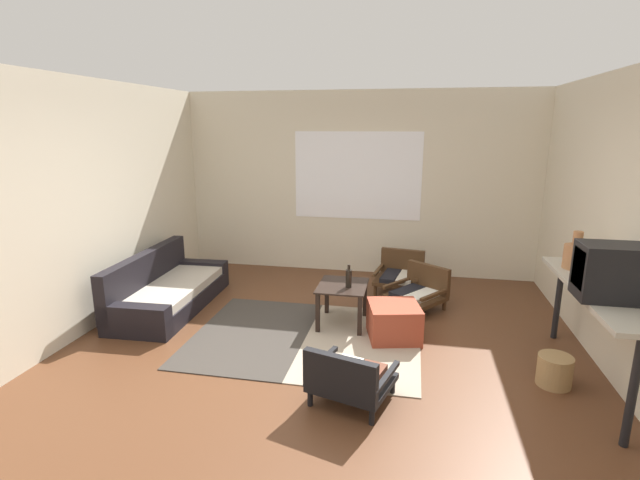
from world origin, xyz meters
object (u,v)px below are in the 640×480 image
coffee_table (342,293)px  armchair_by_window (400,273)px  couch (167,291)px  glass_bottle (349,278)px  clay_vase (576,255)px  wicker_basket (555,371)px  armchair_corner (419,290)px  armchair_striped_foreground (349,378)px  console_shelf (593,298)px  crt_television (612,272)px  ottoman_orange (394,322)px

coffee_table → armchair_by_window: (0.60, 1.26, -0.13)m
couch → glass_bottle: (2.28, -0.15, 0.37)m
coffee_table → clay_vase: (2.26, -0.24, 0.63)m
coffee_table → wicker_basket: (2.00, -0.91, -0.24)m
armchair_by_window → glass_bottle: (-0.52, -1.33, 0.33)m
armchair_corner → armchair_striped_foreground: bearing=-104.2°
armchair_striped_foreground → console_shelf: size_ratio=0.40×
armchair_by_window → clay_vase: bearing=-42.0°
glass_bottle → coffee_table: bearing=139.5°
console_shelf → armchair_corner: bearing=133.6°
crt_television → couch: bearing=165.6°
coffee_table → couch: bearing=177.9°
armchair_striped_foreground → armchair_corner: armchair_corner is taller
armchair_striped_foreground → console_shelf: (1.97, 0.75, 0.55)m
armchair_by_window → wicker_basket: (1.40, -2.17, -0.11)m
ottoman_orange → clay_vase: bearing=0.4°
armchair_striped_foreground → ottoman_orange: size_ratio=1.44×
armchair_striped_foreground → crt_television: (1.97, 0.48, 0.86)m
console_shelf → glass_bottle: (-2.19, 0.72, -0.20)m
armchair_striped_foreground → ottoman_orange: bearing=77.0°
armchair_striped_foreground → wicker_basket: size_ratio=2.58×
couch → console_shelf: bearing=-11.0°
coffee_table → glass_bottle: 0.23m
glass_bottle → clay_vase: bearing=-4.6°
coffee_table → armchair_striped_foreground: 1.58m
armchair_striped_foreground → couch: bearing=146.9°
armchair_by_window → glass_bottle: 1.46m
armchair_by_window → armchair_striped_foreground: 2.82m
armchair_by_window → crt_television: (1.66, -2.33, 0.85)m
couch → ottoman_orange: size_ratio=3.68×
coffee_table → armchair_by_window: bearing=64.7°
crt_television → coffee_table: bearing=154.8°
clay_vase → couch: bearing=175.9°
couch → clay_vase: size_ratio=5.26×
armchair_corner → clay_vase: (1.41, -0.93, 0.77)m
armchair_striped_foreground → console_shelf: 2.18m
couch → coffee_table: size_ratio=3.05×
armchair_corner → crt_television: 2.41m
ottoman_orange → glass_bottle: bearing=159.9°
wicker_basket → console_shelf: bearing=24.5°
armchair_by_window → glass_bottle: glass_bottle is taller
coffee_table → clay_vase: size_ratio=1.72×
couch → coffee_table: (2.21, -0.08, 0.16)m
armchair_striped_foreground → glass_bottle: (-0.21, 1.48, 0.35)m
console_shelf → couch: bearing=169.0°
wicker_basket → glass_bottle: bearing=156.2°
armchair_corner → clay_vase: clay_vase is taller
armchair_by_window → clay_vase: size_ratio=1.89×
crt_television → glass_bottle: 2.46m
coffee_table → clay_vase: 2.36m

